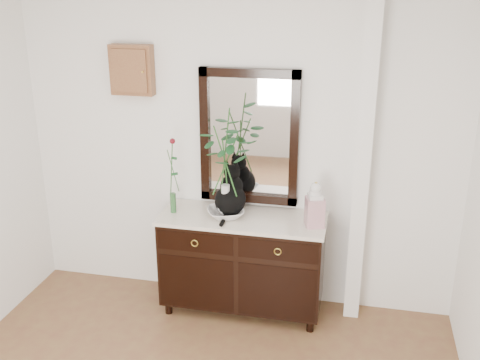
% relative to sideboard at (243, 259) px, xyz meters
% --- Properties ---
extents(wall_back, '(3.60, 0.04, 2.70)m').
position_rel_sideboard_xyz_m(wall_back, '(-0.10, 0.25, 0.88)').
color(wall_back, white).
rests_on(wall_back, ground).
extents(pilaster, '(0.12, 0.20, 2.70)m').
position_rel_sideboard_xyz_m(pilaster, '(0.90, 0.17, 0.88)').
color(pilaster, white).
rests_on(pilaster, ground).
extents(sideboard, '(1.33, 0.52, 0.82)m').
position_rel_sideboard_xyz_m(sideboard, '(0.00, 0.00, 0.00)').
color(sideboard, black).
rests_on(sideboard, ground).
extents(wall_mirror, '(0.80, 0.06, 1.10)m').
position_rel_sideboard_xyz_m(wall_mirror, '(-0.00, 0.24, 0.97)').
color(wall_mirror, black).
rests_on(wall_mirror, wall_back).
extents(key_cabinet, '(0.35, 0.10, 0.40)m').
position_rel_sideboard_xyz_m(key_cabinet, '(-0.95, 0.21, 1.48)').
color(key_cabinet, brown).
rests_on(key_cabinet, wall_back).
extents(cat, '(0.30, 0.36, 0.40)m').
position_rel_sideboard_xyz_m(cat, '(-0.11, 0.04, 0.58)').
color(cat, black).
rests_on(cat, sideboard).
extents(lotus_bowl, '(0.38, 0.38, 0.07)m').
position_rel_sideboard_xyz_m(lotus_bowl, '(-0.13, -0.03, 0.41)').
color(lotus_bowl, silver).
rests_on(lotus_bowl, sideboard).
extents(vase_branches, '(0.49, 0.49, 0.88)m').
position_rel_sideboard_xyz_m(vase_branches, '(-0.13, -0.03, 0.84)').
color(vase_branches, silver).
rests_on(vase_branches, lotus_bowl).
extents(bud_vase_rose, '(0.10, 0.10, 0.64)m').
position_rel_sideboard_xyz_m(bud_vase_rose, '(-0.57, -0.03, 0.69)').
color(bud_vase_rose, '#2E6031').
rests_on(bud_vase_rose, sideboard).
extents(ginger_jar, '(0.17, 0.17, 0.36)m').
position_rel_sideboard_xyz_m(ginger_jar, '(0.57, -0.04, 0.56)').
color(ginger_jar, white).
rests_on(ginger_jar, sideboard).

